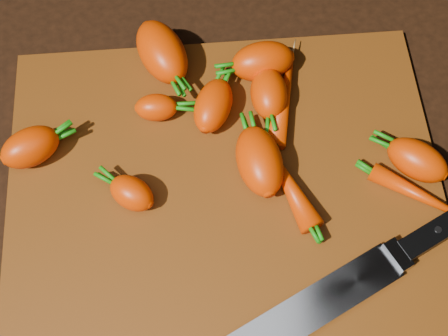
{
  "coord_description": "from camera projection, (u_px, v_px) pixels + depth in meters",
  "views": [
    {
      "loc": [
        -0.02,
        -0.3,
        0.67
      ],
      "look_at": [
        0.0,
        0.01,
        0.03
      ],
      "focal_mm": 50.0,
      "sensor_mm": 36.0,
      "label": 1
    }
  ],
  "objects": [
    {
      "name": "ground",
      "position": [
        225.0,
        189.0,
        0.74
      ],
      "size": [
        2.0,
        2.0,
        0.01
      ],
      "primitive_type": "cube",
      "color": "black"
    },
    {
      "name": "carrot_4",
      "position": [
        263.0,
        61.0,
        0.76
      ],
      "size": [
        0.08,
        0.06,
        0.05
      ],
      "primitive_type": "ellipsoid",
      "rotation": [
        0.0,
        0.0,
        3.29
      ],
      "color": "#D93400",
      "rests_on": "cutting_board"
    },
    {
      "name": "carrot_1",
      "position": [
        132.0,
        193.0,
        0.69
      ],
      "size": [
        0.06,
        0.06,
        0.04
      ],
      "primitive_type": "ellipsoid",
      "rotation": [
        0.0,
        0.0,
        2.49
      ],
      "color": "#D93400",
      "rests_on": "cutting_board"
    },
    {
      "name": "carrot_8",
      "position": [
        422.0,
        197.0,
        0.7
      ],
      "size": [
        0.12,
        0.09,
        0.02
      ],
      "primitive_type": "ellipsoid",
      "rotation": [
        0.0,
        0.0,
        -0.61
      ],
      "color": "#D93400",
      "rests_on": "cutting_board"
    },
    {
      "name": "knife",
      "position": [
        321.0,
        303.0,
        0.65
      ],
      "size": [
        0.35,
        0.19,
        0.02
      ],
      "rotation": [
        0.0,
        0.0,
        0.45
      ],
      "color": "gray",
      "rests_on": "cutting_board"
    },
    {
      "name": "carrot_6",
      "position": [
        417.0,
        160.0,
        0.71
      ],
      "size": [
        0.08,
        0.08,
        0.04
      ],
      "primitive_type": "ellipsoid",
      "rotation": [
        0.0,
        0.0,
        2.46
      ],
      "color": "#D93400",
      "rests_on": "cutting_board"
    },
    {
      "name": "carrot_9",
      "position": [
        290.0,
        186.0,
        0.7
      ],
      "size": [
        0.06,
        0.11,
        0.03
      ],
      "primitive_type": "ellipsoid",
      "rotation": [
        0.0,
        0.0,
        1.92
      ],
      "color": "#D93400",
      "rests_on": "cutting_board"
    },
    {
      "name": "carrot_0",
      "position": [
        30.0,
        147.0,
        0.72
      ],
      "size": [
        0.08,
        0.07,
        0.04
      ],
      "primitive_type": "ellipsoid",
      "rotation": [
        0.0,
        0.0,
        0.46
      ],
      "color": "#D93400",
      "rests_on": "cutting_board"
    },
    {
      "name": "carrot_5",
      "position": [
        156.0,
        107.0,
        0.74
      ],
      "size": [
        0.05,
        0.04,
        0.03
      ],
      "primitive_type": "ellipsoid",
      "rotation": [
        0.0,
        0.0,
        -0.05
      ],
      "color": "#D93400",
      "rests_on": "cutting_board"
    },
    {
      "name": "carrot_10",
      "position": [
        213.0,
        106.0,
        0.74
      ],
      "size": [
        0.07,
        0.08,
        0.04
      ],
      "primitive_type": "ellipsoid",
      "rotation": [
        0.0,
        0.0,
        1.2
      ],
      "color": "#D93400",
      "rests_on": "cutting_board"
    },
    {
      "name": "carrot_2",
      "position": [
        162.0,
        52.0,
        0.77
      ],
      "size": [
        0.09,
        0.11,
        0.05
      ],
      "primitive_type": "ellipsoid",
      "rotation": [
        0.0,
        0.0,
        -1.18
      ],
      "color": "#D93400",
      "rests_on": "cutting_board"
    },
    {
      "name": "carrot_11",
      "position": [
        269.0,
        93.0,
        0.75
      ],
      "size": [
        0.05,
        0.07,
        0.04
      ],
      "primitive_type": "ellipsoid",
      "rotation": [
        0.0,
        0.0,
        4.69
      ],
      "color": "#D93400",
      "rests_on": "cutting_board"
    },
    {
      "name": "carrot_7",
      "position": [
        284.0,
        98.0,
        0.75
      ],
      "size": [
        0.06,
        0.13,
        0.03
      ],
      "primitive_type": "ellipsoid",
      "rotation": [
        0.0,
        0.0,
        1.28
      ],
      "color": "#D93400",
      "rests_on": "cutting_board"
    },
    {
      "name": "cutting_board",
      "position": [
        225.0,
        185.0,
        0.73
      ],
      "size": [
        0.5,
        0.4,
        0.01
      ],
      "primitive_type": "cube",
      "color": "#6E3409",
      "rests_on": "ground"
    },
    {
      "name": "carrot_3",
      "position": [
        259.0,
        161.0,
        0.7
      ],
      "size": [
        0.06,
        0.09,
        0.05
      ],
      "primitive_type": "ellipsoid",
      "rotation": [
        0.0,
        0.0,
        1.73
      ],
      "color": "#D93400",
      "rests_on": "cutting_board"
    }
  ]
}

